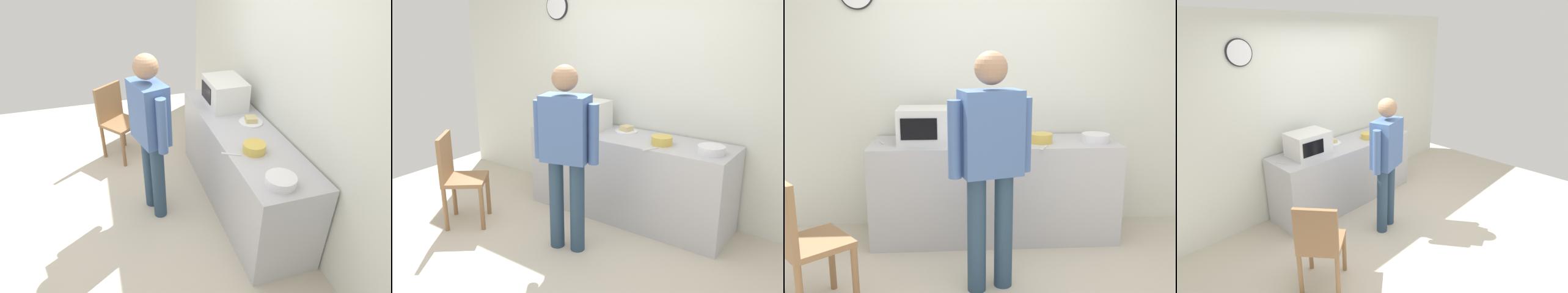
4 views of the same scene
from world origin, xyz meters
The scene contains 10 objects.
back_wall centered at (0.00, 1.60, 1.30)m, with size 5.40×0.13×2.60m.
kitchen_counter centered at (0.03, 1.22, 0.44)m, with size 2.14×0.62×0.88m, color #B7B7BC.
microwave centered at (-0.55, 1.23, 1.03)m, with size 0.50×0.39×0.30m.
sandwich_plate centered at (-0.08, 1.34, 0.90)m, with size 0.24×0.24×0.07m.
salad_bowl centered at (0.42, 1.15, 0.92)m, with size 0.20×0.20×0.08m, color gold.
cereal_bowl centered at (0.90, 1.14, 0.92)m, with size 0.24×0.24×0.07m, color white.
fork_utensil centered at (0.41, 0.94, 0.89)m, with size 0.17×0.02×0.01m, color silver.
spoon_utensil centered at (-0.95, 1.23, 0.89)m, with size 0.17×0.02×0.01m, color silver.
person_standing centered at (-0.08, 0.33, 0.98)m, with size 0.57×0.34×1.67m.
wooden_chair centered at (-1.29, 0.08, 0.52)m, with size 0.56×0.56×0.94m.
Camera 3 is at (-0.33, -2.52, 1.70)m, focal length 40.33 mm.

